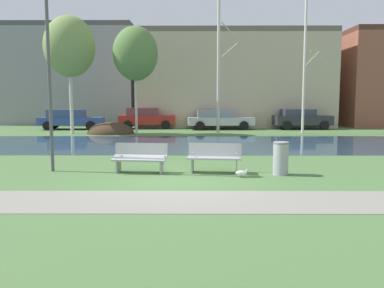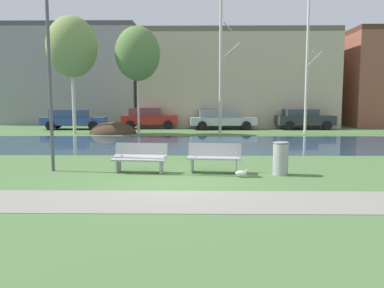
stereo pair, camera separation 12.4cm
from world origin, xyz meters
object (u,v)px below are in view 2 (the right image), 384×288
object	(u,v)px
parked_van_nearest_blue	(73,119)
parked_wagon_fourth_dark	(303,118)
bench_left	(140,157)
bench_right	(214,157)
trash_bin	(281,158)
seagull	(242,173)
parked_sedan_second_red	(149,118)
parked_hatch_third_silver	(221,119)
streetlamp	(48,38)

from	to	relation	value
parked_van_nearest_blue	parked_wagon_fourth_dark	xyz separation A→B (m)	(16.70, 0.31, 0.02)
bench_left	bench_right	bearing A→B (deg)	0.00
trash_bin	parked_wagon_fourth_dark	bearing A→B (deg)	73.50
bench_left	seagull	bearing A→B (deg)	-13.83
parked_sedan_second_red	parked_wagon_fourth_dark	distance (m)	11.32
parked_hatch_third_silver	parked_van_nearest_blue	bearing A→B (deg)	-179.94
bench_right	trash_bin	world-z (taller)	trash_bin
seagull	parked_wagon_fourth_dark	xyz separation A→B (m)	(6.39, 18.07, 0.64)
streetlamp	parked_hatch_third_silver	distance (m)	18.19
bench_left	bench_right	size ratio (longest dim) A/B	1.00
bench_right	trash_bin	size ratio (longest dim) A/B	1.72
parked_van_nearest_blue	trash_bin	bearing A→B (deg)	-56.58
seagull	bench_right	bearing A→B (deg)	135.53
streetlamp	parked_van_nearest_blue	distance (m)	17.74
parked_van_nearest_blue	parked_hatch_third_silver	xyz separation A→B (m)	(10.74, 0.01, -0.01)
parked_hatch_third_silver	parked_wagon_fourth_dark	distance (m)	5.97
streetlamp	parked_sedan_second_red	bearing A→B (deg)	87.56
parked_wagon_fourth_dark	streetlamp	bearing A→B (deg)	-125.16
seagull	streetlamp	distance (m)	6.91
parked_van_nearest_blue	bench_left	bearing A→B (deg)	-66.71
bench_left	parked_hatch_third_silver	xyz separation A→B (m)	(3.41, 17.04, 0.27)
bench_right	streetlamp	bearing A→B (deg)	177.55
trash_bin	parked_wagon_fourth_dark	distance (m)	18.44
seagull	parked_wagon_fourth_dark	world-z (taller)	parked_wagon_fourth_dark
bench_right	parked_hatch_third_silver	size ratio (longest dim) A/B	0.34
parked_sedan_second_red	parked_hatch_third_silver	distance (m)	5.42
parked_hatch_third_silver	bench_left	bearing A→B (deg)	-101.30
bench_left	parked_wagon_fourth_dark	xyz separation A→B (m)	(9.36, 17.34, 0.30)
seagull	parked_van_nearest_blue	world-z (taller)	parked_van_nearest_blue
seagull	streetlamp	bearing A→B (deg)	170.57
parked_hatch_third_silver	parked_wagon_fourth_dark	xyz separation A→B (m)	(5.96, 0.30, 0.03)
trash_bin	parked_wagon_fourth_dark	world-z (taller)	parked_wagon_fourth_dark
parked_hatch_third_silver	seagull	bearing A→B (deg)	-91.41
trash_bin	parked_van_nearest_blue	world-z (taller)	parked_van_nearest_blue
streetlamp	bench_right	bearing A→B (deg)	-2.45
parked_van_nearest_blue	streetlamp	bearing A→B (deg)	-74.61
parked_van_nearest_blue	parked_hatch_third_silver	world-z (taller)	parked_van_nearest_blue
streetlamp	parked_hatch_third_silver	xyz separation A→B (m)	(6.11, 16.83, -3.22)
bench_right	seagull	size ratio (longest dim) A/B	4.13
trash_bin	parked_sedan_second_red	distance (m)	19.19
streetlamp	parked_sedan_second_red	distance (m)	17.96
bench_right	parked_wagon_fourth_dark	world-z (taller)	parked_wagon_fourth_dark
seagull	trash_bin	bearing A→B (deg)	18.89
parked_van_nearest_blue	parked_wagon_fourth_dark	world-z (taller)	parked_wagon_fourth_dark
bench_right	parked_van_nearest_blue	size ratio (longest dim) A/B	0.36
bench_right	parked_sedan_second_red	size ratio (longest dim) A/B	0.39
parked_wagon_fourth_dark	parked_hatch_third_silver	bearing A→B (deg)	-177.14
parked_hatch_third_silver	parked_wagon_fourth_dark	bearing A→B (deg)	2.86
seagull	streetlamp	size ratio (longest dim) A/B	0.07
bench_right	parked_van_nearest_blue	world-z (taller)	parked_van_nearest_blue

